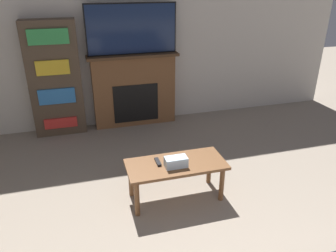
{
  "coord_description": "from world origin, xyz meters",
  "views": [
    {
      "loc": [
        -0.79,
        -0.06,
        2.12
      ],
      "look_at": [
        0.05,
        2.9,
        0.71
      ],
      "focal_mm": 35.0,
      "sensor_mm": 36.0,
      "label": 1
    }
  ],
  "objects_px": {
    "tv": "(132,29)",
    "bookshelf": "(55,79)",
    "fireplace": "(134,90)",
    "coffee_table": "(176,168)"
  },
  "relations": [
    {
      "from": "tv",
      "to": "bookshelf",
      "type": "distance_m",
      "value": 1.28
    },
    {
      "from": "tv",
      "to": "bookshelf",
      "type": "relative_size",
      "value": 0.8
    },
    {
      "from": "bookshelf",
      "to": "tv",
      "type": "bearing_deg",
      "value": 0.13
    },
    {
      "from": "tv",
      "to": "fireplace",
      "type": "bearing_deg",
      "value": 90.0
    },
    {
      "from": "fireplace",
      "to": "tv",
      "type": "height_order",
      "value": "tv"
    },
    {
      "from": "fireplace",
      "to": "bookshelf",
      "type": "bearing_deg",
      "value": -178.85
    },
    {
      "from": "fireplace",
      "to": "coffee_table",
      "type": "distance_m",
      "value": 2.03
    },
    {
      "from": "tv",
      "to": "coffee_table",
      "type": "xyz_separation_m",
      "value": [
        0.05,
        -2.0,
        -1.09
      ]
    },
    {
      "from": "fireplace",
      "to": "tv",
      "type": "relative_size",
      "value": 1.04
    },
    {
      "from": "coffee_table",
      "to": "bookshelf",
      "type": "height_order",
      "value": "bookshelf"
    }
  ]
}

